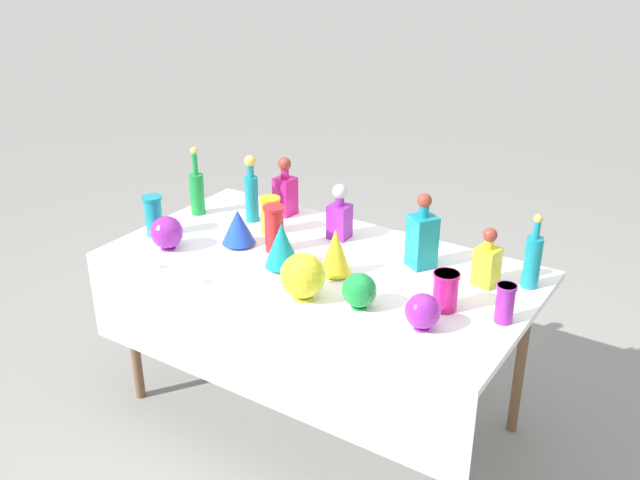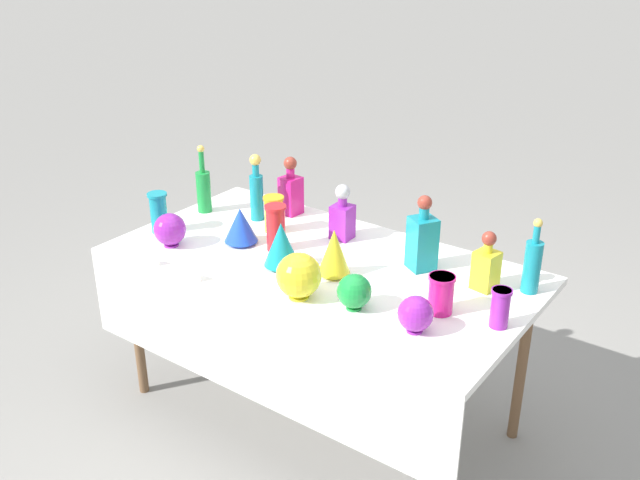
# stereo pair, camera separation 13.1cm
# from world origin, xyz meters

# --- Properties ---
(ground_plane) EXTENTS (40.00, 40.00, 0.00)m
(ground_plane) POSITION_xyz_m (0.00, 0.00, 0.00)
(ground_plane) COLOR gray
(display_table) EXTENTS (1.74, 0.93, 0.76)m
(display_table) POSITION_xyz_m (0.00, -0.04, 0.69)
(display_table) COLOR white
(display_table) RESTS_ON ground
(tall_bottle_0) EXTENTS (0.06, 0.06, 0.32)m
(tall_bottle_0) POSITION_xyz_m (-0.50, 0.19, 0.90)
(tall_bottle_0) COLOR teal
(tall_bottle_0) RESTS_ON display_table
(tall_bottle_1) EXTENTS (0.07, 0.07, 0.33)m
(tall_bottle_1) POSITION_xyz_m (-0.77, 0.12, 0.88)
(tall_bottle_1) COLOR #198C38
(tall_bottle_1) RESTS_ON display_table
(tall_bottle_2) EXTENTS (0.07, 0.07, 0.30)m
(tall_bottle_2) POSITION_xyz_m (0.78, 0.26, 0.88)
(tall_bottle_2) COLOR teal
(tall_bottle_2) RESTS_ON display_table
(square_decanter_0) EXTENTS (0.10, 0.10, 0.28)m
(square_decanter_0) POSITION_xyz_m (-0.42, 0.34, 0.88)
(square_decanter_0) COLOR #C61972
(square_decanter_0) RESTS_ON display_table
(square_decanter_1) EXTENTS (0.09, 0.09, 0.25)m
(square_decanter_1) POSITION_xyz_m (-0.06, 0.25, 0.87)
(square_decanter_1) COLOR purple
(square_decanter_1) RESTS_ON display_table
(square_decanter_2) EXTENTS (0.10, 0.10, 0.24)m
(square_decanter_2) POSITION_xyz_m (0.64, 0.19, 0.86)
(square_decanter_2) COLOR yellow
(square_decanter_2) RESTS_ON display_table
(square_decanter_3) EXTENTS (0.13, 0.13, 0.31)m
(square_decanter_3) POSITION_xyz_m (0.36, 0.20, 0.89)
(square_decanter_3) COLOR teal
(square_decanter_3) RESTS_ON display_table
(slender_vase_0) EXTENTS (0.09, 0.09, 0.18)m
(slender_vase_0) POSITION_xyz_m (-0.76, -0.17, 0.86)
(slender_vase_0) COLOR teal
(slender_vase_0) RESTS_ON display_table
(slender_vase_1) EXTENTS (0.09, 0.09, 0.20)m
(slender_vase_1) POSITION_xyz_m (-0.22, -0.01, 0.87)
(slender_vase_1) COLOR red
(slender_vase_1) RESTS_ON display_table
(slender_vase_2) EXTENTS (0.10, 0.10, 0.14)m
(slender_vase_2) POSITION_xyz_m (0.58, -0.07, 0.84)
(slender_vase_2) COLOR #C61972
(slender_vase_2) RESTS_ON display_table
(slender_vase_3) EXTENTS (0.09, 0.09, 0.16)m
(slender_vase_3) POSITION_xyz_m (-0.35, 0.13, 0.85)
(slender_vase_3) COLOR orange
(slender_vase_3) RESTS_ON display_table
(slender_vase_4) EXTENTS (0.07, 0.07, 0.14)m
(slender_vase_4) POSITION_xyz_m (0.79, -0.04, 0.84)
(slender_vase_4) COLOR purple
(slender_vase_4) RESTS_ON display_table
(fluted_vase_0) EXTENTS (0.13, 0.13, 0.19)m
(fluted_vase_0) POSITION_xyz_m (0.11, -0.06, 0.86)
(fluted_vase_0) COLOR yellow
(fluted_vase_0) RESTS_ON display_table
(fluted_vase_1) EXTENTS (0.15, 0.15, 0.16)m
(fluted_vase_1) POSITION_xyz_m (-0.39, -0.05, 0.84)
(fluted_vase_1) COLOR blue
(fluted_vase_1) RESTS_ON display_table
(fluted_vase_2) EXTENTS (0.14, 0.14, 0.19)m
(fluted_vase_2) POSITION_xyz_m (-0.10, -0.12, 0.86)
(fluted_vase_2) COLOR teal
(fluted_vase_2) RESTS_ON display_table
(round_bowl_0) EXTENTS (0.14, 0.14, 0.15)m
(round_bowl_0) POSITION_xyz_m (-0.61, -0.25, 0.84)
(round_bowl_0) COLOR purple
(round_bowl_0) RESTS_ON display_table
(round_bowl_1) EXTENTS (0.12, 0.12, 0.13)m
(round_bowl_1) POSITION_xyz_m (0.57, -0.24, 0.83)
(round_bowl_1) COLOR purple
(round_bowl_1) RESTS_ON display_table
(round_bowl_2) EXTENTS (0.13, 0.13, 0.13)m
(round_bowl_2) POSITION_xyz_m (0.32, -0.23, 0.83)
(round_bowl_2) COLOR #198C38
(round_bowl_2) RESTS_ON display_table
(round_bowl_3) EXTENTS (0.17, 0.17, 0.18)m
(round_bowl_3) POSITION_xyz_m (0.11, -0.28, 0.85)
(round_bowl_3) COLOR yellow
(round_bowl_3) RESTS_ON display_table
(price_tag_left) EXTENTS (0.05, 0.02, 0.04)m
(price_tag_left) POSITION_xyz_m (-0.53, -0.41, 0.78)
(price_tag_left) COLOR white
(price_tag_left) RESTS_ON display_table
(price_tag_center) EXTENTS (0.06, 0.02, 0.04)m
(price_tag_center) POSITION_xyz_m (-0.30, -0.41, 0.78)
(price_tag_center) COLOR white
(price_tag_center) RESTS_ON display_table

